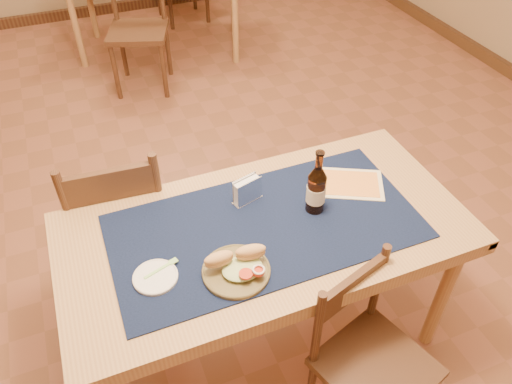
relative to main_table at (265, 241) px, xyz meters
name	(u,v)px	position (x,y,z in m)	size (l,w,h in m)	color
main_table	(265,241)	(0.00, 0.00, 0.00)	(1.60, 0.80, 0.75)	tan
placemat	(266,226)	(0.00, 0.00, 0.09)	(1.20, 0.60, 0.01)	#10193C
baseboard	(212,219)	(0.00, 0.80, -0.62)	(6.00, 7.00, 0.10)	#4A2F1A
chair_main_far	(121,218)	(-0.51, 0.54, -0.18)	(0.46, 0.46, 0.94)	#4A2F1A
chair_main_near	(369,357)	(0.22, -0.49, -0.24)	(0.48, 0.48, 0.82)	#4A2F1A
chair_back_near	(138,26)	(0.01, 2.63, -0.17)	(0.57, 0.57, 0.96)	#4A2F1A
sandwich_plate	(237,267)	(-0.18, -0.17, 0.11)	(0.25, 0.25, 0.09)	brown
side_plate	(155,277)	(-0.46, -0.09, 0.10)	(0.16, 0.16, 0.01)	white
fork	(164,267)	(-0.42, -0.06, 0.10)	(0.13, 0.06, 0.00)	#9FE57D
beer_bottle	(316,189)	(0.22, 0.01, 0.19)	(0.08, 0.08, 0.29)	#44200C
napkin_holder	(247,191)	(-0.01, 0.16, 0.14)	(0.13, 0.08, 0.11)	silver
menu_card	(351,184)	(0.43, 0.09, 0.09)	(0.33, 0.30, 0.01)	beige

